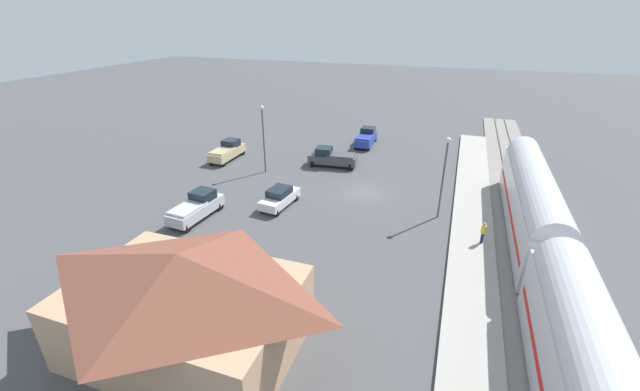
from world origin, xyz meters
TOP-DOWN VIEW (x-y plane):
  - ground_plane at (0.00, 0.00)m, footprint 200.00×200.00m
  - railway_track at (-14.00, 0.00)m, footprint 4.80×70.00m
  - platform at (-10.00, 0.00)m, footprint 3.20×46.00m
  - passenger_train at (-14.00, 12.54)m, footprint 2.93×38.43m
  - station_building at (4.00, 22.00)m, footprint 11.86×8.46m
  - pedestrian_on_platform at (-10.62, 6.58)m, footprint 0.36×0.36m
  - sedan_white at (6.49, 5.37)m, footprint 2.31×4.67m
  - pickup_charcoal at (5.18, -5.93)m, footprint 5.57×2.90m
  - pickup_blue at (3.33, -14.90)m, footprint 2.06×5.43m
  - pickup_silver at (12.17, 9.75)m, footprint 2.35×5.53m
  - pickup_tan at (17.58, -4.01)m, footprint 2.01×5.42m
  - light_pole_near_platform at (-7.20, 2.82)m, footprint 0.44×0.44m
  - light_pole_lot_center at (11.48, -1.75)m, footprint 0.44×0.44m

SIDE VIEW (x-z plane):
  - ground_plane at x=0.00m, z-range 0.00..0.00m
  - railway_track at x=-14.00m, z-range -0.06..0.24m
  - platform at x=-10.00m, z-range 0.00..0.30m
  - sedan_white at x=6.49m, z-range 0.01..1.75m
  - pickup_charcoal at x=5.18m, z-range -0.04..2.10m
  - pickup_blue at x=3.33m, z-range -0.04..2.10m
  - pickup_silver at x=12.17m, z-range -0.04..2.10m
  - pickup_tan at x=17.58m, z-range -0.04..2.10m
  - pedestrian_on_platform at x=-10.62m, z-range 0.43..2.14m
  - passenger_train at x=-14.00m, z-range 0.37..5.35m
  - station_building at x=4.00m, z-range 0.11..5.81m
  - light_pole_near_platform at x=-7.20m, z-range 0.97..8.04m
  - light_pole_lot_center at x=11.48m, z-range 0.98..8.28m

